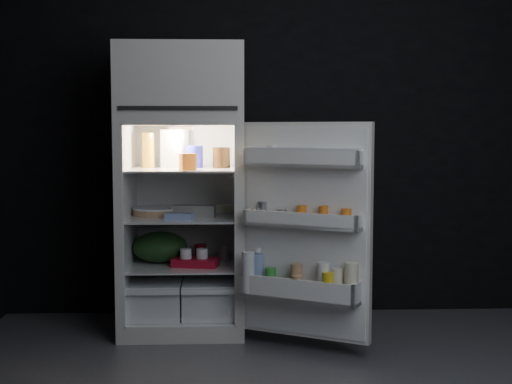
{
  "coord_description": "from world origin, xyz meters",
  "views": [
    {
      "loc": [
        -0.48,
        -3.18,
        1.28
      ],
      "look_at": [
        -0.31,
        1.0,
        0.9
      ],
      "focal_mm": 50.0,
      "sensor_mm": 36.0,
      "label": 1
    }
  ],
  "objects_px": {
    "yogurt_tray": "(196,262)",
    "fridge_door": "(304,235)",
    "egg_carton": "(194,211)",
    "milk_jug": "(175,149)",
    "refrigerator": "(183,179)"
  },
  "relations": [
    {
      "from": "egg_carton",
      "to": "yogurt_tray",
      "type": "relative_size",
      "value": 0.97
    },
    {
      "from": "egg_carton",
      "to": "yogurt_tray",
      "type": "distance_m",
      "value": 0.32
    },
    {
      "from": "fridge_door",
      "to": "refrigerator",
      "type": "bearing_deg",
      "value": 141.99
    },
    {
      "from": "fridge_door",
      "to": "egg_carton",
      "type": "relative_size",
      "value": 4.56
    },
    {
      "from": "egg_carton",
      "to": "yogurt_tray",
      "type": "xyz_separation_m",
      "value": [
        0.01,
        -0.08,
        -0.31
      ]
    },
    {
      "from": "milk_jug",
      "to": "egg_carton",
      "type": "xyz_separation_m",
      "value": [
        0.12,
        -0.12,
        -0.38
      ]
    },
    {
      "from": "refrigerator",
      "to": "yogurt_tray",
      "type": "xyz_separation_m",
      "value": [
        0.08,
        -0.16,
        -0.5
      ]
    },
    {
      "from": "milk_jug",
      "to": "egg_carton",
      "type": "height_order",
      "value": "milk_jug"
    },
    {
      "from": "fridge_door",
      "to": "yogurt_tray",
      "type": "relative_size",
      "value": 4.41
    },
    {
      "from": "fridge_door",
      "to": "egg_carton",
      "type": "xyz_separation_m",
      "value": [
        -0.64,
        0.48,
        0.08
      ]
    },
    {
      "from": "yogurt_tray",
      "to": "milk_jug",
      "type": "bearing_deg",
      "value": 136.56
    },
    {
      "from": "yogurt_tray",
      "to": "fridge_door",
      "type": "bearing_deg",
      "value": -20.41
    },
    {
      "from": "fridge_door",
      "to": "yogurt_tray",
      "type": "xyz_separation_m",
      "value": [
        -0.63,
        0.4,
        -0.23
      ]
    },
    {
      "from": "egg_carton",
      "to": "milk_jug",
      "type": "bearing_deg",
      "value": 144.2
    },
    {
      "from": "milk_jug",
      "to": "yogurt_tray",
      "type": "height_order",
      "value": "milk_jug"
    }
  ]
}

